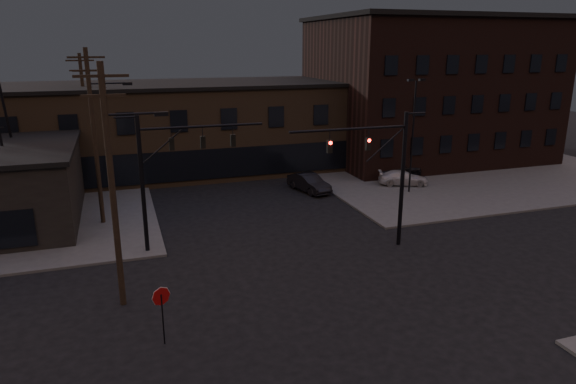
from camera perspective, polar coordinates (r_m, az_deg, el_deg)
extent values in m
plane|color=black|center=(25.55, 4.48, -11.09)|extent=(140.00, 140.00, 0.00)
cube|color=#474744|center=(54.19, 17.01, 3.00)|extent=(30.00, 30.00, 0.15)
cube|color=#503D2A|center=(50.29, -7.99, 7.14)|extent=(40.00, 12.00, 8.00)
cube|color=black|center=(56.42, 15.23, 10.77)|extent=(22.00, 16.00, 14.00)
cylinder|color=black|center=(30.72, 12.59, 1.26)|extent=(0.24, 0.24, 8.00)
cylinder|color=black|center=(28.44, 6.87, 6.96)|extent=(7.00, 0.14, 0.14)
cube|color=#FF140C|center=(29.10, 8.89, 5.29)|extent=(0.28, 0.22, 0.70)
cube|color=#FF140C|center=(28.12, 4.65, 5.05)|extent=(0.28, 0.22, 0.70)
cylinder|color=black|center=(29.88, -15.86, 0.61)|extent=(0.24, 0.24, 8.00)
cylinder|color=black|center=(29.56, -9.52, 7.19)|extent=(7.00, 0.14, 0.14)
cube|color=black|center=(29.49, -12.80, 5.22)|extent=(0.28, 0.22, 0.70)
cube|color=black|center=(29.71, -9.44, 5.48)|extent=(0.28, 0.22, 0.70)
cube|color=black|center=(30.03, -6.13, 5.72)|extent=(0.28, 0.22, 0.70)
cylinder|color=black|center=(21.63, -13.73, -13.59)|extent=(0.06, 0.06, 2.20)
cylinder|color=maroon|center=(21.18, -13.91, -11.20)|extent=(0.72, 0.33, 0.76)
cylinder|color=black|center=(23.68, -18.93, 0.15)|extent=(0.28, 0.28, 11.00)
cube|color=black|center=(22.91, -20.05, 12.02)|extent=(2.20, 0.12, 0.12)
cube|color=black|center=(22.97, -19.86, 10.04)|extent=(1.80, 0.12, 0.12)
cube|color=black|center=(23.13, -13.92, 8.42)|extent=(0.60, 0.25, 0.18)
cylinder|color=black|center=(35.39, -20.68, 5.43)|extent=(0.28, 0.28, 11.50)
cube|color=black|center=(34.91, -21.53, 13.76)|extent=(2.20, 0.12, 0.12)
cube|color=black|center=(34.94, -21.39, 12.45)|extent=(1.80, 0.12, 0.12)
cube|color=black|center=(34.96, -17.42, 11.41)|extent=(0.60, 0.25, 0.18)
cylinder|color=black|center=(47.33, -21.51, 7.48)|extent=(0.28, 0.28, 11.00)
cube|color=black|center=(46.95, -22.13, 13.39)|extent=(2.20, 0.12, 0.12)
cube|color=black|center=(46.98, -22.02, 12.42)|extent=(1.80, 0.12, 0.12)
cylinder|color=black|center=(41.88, 13.66, 5.77)|extent=(0.14, 0.14, 9.00)
cube|color=black|center=(41.08, 13.48, 12.00)|extent=(0.50, 0.28, 0.18)
cube|color=black|center=(41.61, 14.67, 11.96)|extent=(0.50, 0.28, 0.18)
cylinder|color=black|center=(49.27, 16.56, 7.04)|extent=(0.14, 0.14, 9.00)
cube|color=black|center=(48.54, 16.50, 12.34)|extent=(0.50, 0.28, 0.18)
cube|color=black|center=(49.11, 17.48, 12.30)|extent=(0.50, 0.28, 0.18)
imported|color=black|center=(47.36, 11.88, 2.64)|extent=(4.76, 2.05, 1.60)
imported|color=silver|center=(44.72, 12.66, 1.54)|extent=(4.46, 3.05, 1.20)
imported|color=black|center=(42.14, 2.35, 1.02)|extent=(2.61, 4.68, 1.46)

